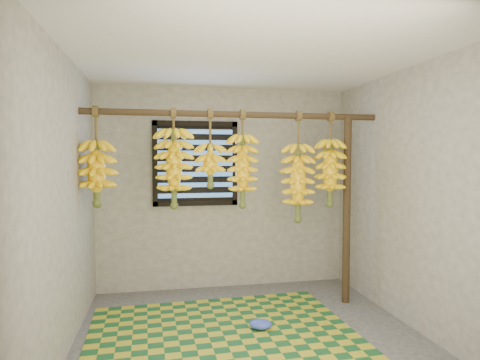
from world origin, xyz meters
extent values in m
cube|color=#434343|center=(0.00, 0.00, -0.01)|extent=(3.00, 3.00, 0.01)
cube|color=silver|center=(0.00, 0.00, 2.40)|extent=(3.00, 3.00, 0.01)
cube|color=slate|center=(0.00, 1.50, 1.20)|extent=(3.00, 0.01, 2.40)
cube|color=slate|center=(-1.50, 0.00, 1.20)|extent=(0.01, 3.00, 2.40)
cube|color=slate|center=(1.50, 0.00, 1.20)|extent=(0.01, 3.00, 2.40)
cube|color=black|center=(-0.35, 1.48, 1.50)|extent=(1.00, 0.04, 1.00)
cylinder|color=#3E2E1C|center=(0.00, 0.70, 2.00)|extent=(3.00, 0.06, 0.06)
cylinder|color=#3E2E1C|center=(1.20, 0.70, 1.00)|extent=(0.08, 0.08, 2.00)
cube|color=#174F25|center=(-0.23, 0.12, 0.01)|extent=(2.40, 1.95, 0.01)
ellipsoid|color=blue|center=(0.12, 0.19, 0.05)|extent=(0.25, 0.21, 0.09)
cylinder|color=brown|center=(-1.35, 0.70, 1.86)|extent=(0.02, 0.02, 0.33)
cylinder|color=#4C5923|center=(-1.35, 0.70, 1.44)|extent=(0.06, 0.06, 0.57)
cylinder|color=brown|center=(-0.63, 0.70, 1.92)|extent=(0.02, 0.02, 0.21)
cylinder|color=#4C5923|center=(-0.63, 0.70, 1.48)|extent=(0.06, 0.06, 0.73)
cylinder|color=brown|center=(-0.27, 0.70, 1.85)|extent=(0.02, 0.02, 0.35)
cylinder|color=#4C5923|center=(-0.27, 0.70, 1.51)|extent=(0.05, 0.05, 0.40)
cylinder|color=brown|center=(0.06, 0.70, 1.90)|extent=(0.02, 0.02, 0.26)
cylinder|color=#4C5923|center=(0.06, 0.70, 1.45)|extent=(0.05, 0.05, 0.70)
cylinder|color=brown|center=(0.65, 0.70, 1.86)|extent=(0.02, 0.02, 0.35)
cylinder|color=#4C5923|center=(0.65, 0.70, 1.33)|extent=(0.06, 0.06, 0.77)
cylinder|color=brown|center=(1.00, 0.70, 1.88)|extent=(0.02, 0.02, 0.30)
cylinder|color=#4C5923|center=(1.00, 0.70, 1.43)|extent=(0.06, 0.06, 0.66)
camera|label=1|loc=(-0.77, -3.27, 1.55)|focal=30.00mm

